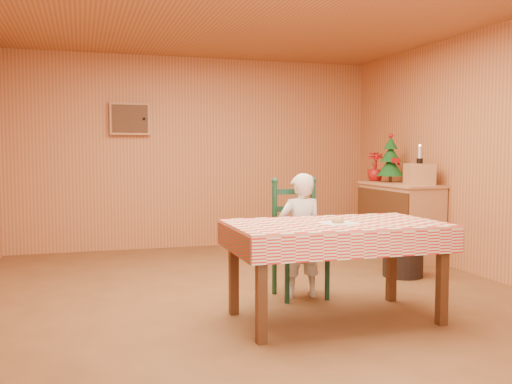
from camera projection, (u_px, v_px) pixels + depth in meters
ground at (263, 299)px, 5.09m from camera, size 6.00×6.00×0.00m
cabin_walls at (246, 99)px, 5.47m from camera, size 5.10×6.05×2.65m
dining_table at (335, 233)px, 4.44m from camera, size 1.66×0.96×0.77m
ladder_chair at (298, 241)px, 5.20m from camera, size 0.44×0.40×1.08m
seated_child at (300, 236)px, 5.14m from camera, size 0.41×0.27×1.12m
napkin at (338, 223)px, 4.38m from camera, size 0.30×0.30×0.00m
donut at (338, 220)px, 4.38m from camera, size 0.12×0.12×0.04m
shelf_unit at (399, 221)px, 7.04m from camera, size 0.54×1.24×0.93m
crate at (419, 174)px, 6.62m from camera, size 0.37×0.37×0.25m
christmas_tree at (391, 160)px, 7.23m from camera, size 0.34×0.34×0.62m
flower_arrangement at (375, 167)px, 7.51m from camera, size 0.27×0.27×0.38m
candle_set at (420, 158)px, 6.61m from camera, size 0.07×0.07×0.22m
storage_bin at (403, 257)px, 6.02m from camera, size 0.53×0.53×0.42m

